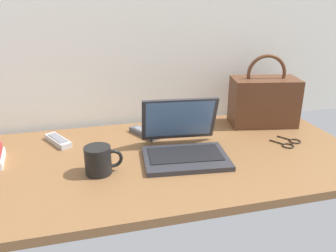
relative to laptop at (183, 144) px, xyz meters
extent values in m
cube|color=brown|center=(-0.11, 0.01, -0.06)|extent=(1.60, 0.76, 0.03)
cube|color=#2D2D33|center=(-0.01, -0.05, -0.04)|extent=(0.33, 0.25, 0.02)
cube|color=black|center=(0.00, -0.04, -0.03)|extent=(0.28, 0.17, 0.00)
cube|color=#2D2D33|center=(0.01, 0.10, 0.07)|extent=(0.31, 0.11, 0.19)
cube|color=#4C72A5|center=(0.01, 0.09, 0.07)|extent=(0.28, 0.09, 0.16)
cylinder|color=black|center=(-0.32, -0.07, 0.00)|extent=(0.09, 0.09, 0.10)
torus|color=black|center=(-0.27, -0.07, 0.00)|extent=(0.07, 0.01, 0.07)
cube|color=#B7B7B7|center=(-0.47, 0.23, -0.03)|extent=(0.12, 0.16, 0.02)
cube|color=slate|center=(-0.47, 0.23, -0.02)|extent=(0.08, 0.12, 0.00)
cube|color=#4C4C51|center=(-0.11, 0.23, -0.03)|extent=(0.11, 0.16, 0.02)
cube|color=slate|center=(-0.11, 0.23, -0.02)|extent=(0.08, 0.12, 0.00)
torus|color=black|center=(0.43, -0.04, -0.04)|extent=(0.06, 0.06, 0.01)
torus|color=black|center=(0.49, 0.00, -0.04)|extent=(0.06, 0.06, 0.01)
cube|color=black|center=(0.46, -0.02, -0.04)|extent=(0.02, 0.01, 0.00)
cube|color=black|center=(0.41, 0.01, -0.04)|extent=(0.04, 0.05, 0.00)
cube|color=black|center=(0.46, 0.04, -0.04)|extent=(0.04, 0.05, 0.00)
cube|color=#59331E|center=(0.46, 0.23, 0.07)|extent=(0.33, 0.22, 0.22)
torus|color=#59331E|center=(0.46, 0.23, 0.20)|extent=(0.18, 0.05, 0.18)
camera|label=1|loc=(-0.35, -1.14, 0.53)|focal=36.62mm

